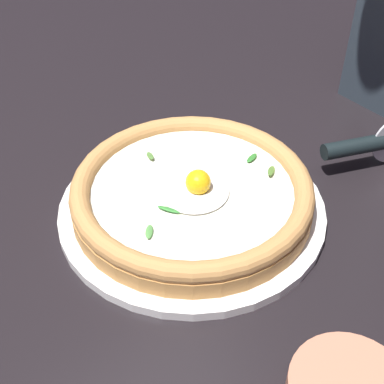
# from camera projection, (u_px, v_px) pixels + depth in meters

# --- Properties ---
(ground_plane) EXTENTS (2.40, 2.40, 0.03)m
(ground_plane) POSITION_uv_depth(u_px,v_px,m) (148.00, 221.00, 0.65)
(ground_plane) COLOR black
(ground_plane) RESTS_ON ground
(pizza_plate) EXTENTS (0.32, 0.32, 0.01)m
(pizza_plate) POSITION_uv_depth(u_px,v_px,m) (192.00, 208.00, 0.64)
(pizza_plate) COLOR white
(pizza_plate) RESTS_ON ground
(pizza) EXTENTS (0.29, 0.29, 0.06)m
(pizza) POSITION_uv_depth(u_px,v_px,m) (192.00, 192.00, 0.62)
(pizza) COLOR #BF8544
(pizza) RESTS_ON pizza_plate
(pizza_cutter) EXTENTS (0.13, 0.08, 0.08)m
(pizza_cutter) POSITION_uv_depth(u_px,v_px,m) (368.00, 144.00, 0.69)
(pizza_cutter) COLOR silver
(pizza_cutter) RESTS_ON ground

